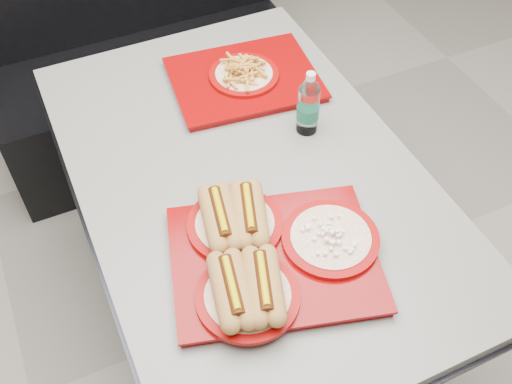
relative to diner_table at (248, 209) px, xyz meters
name	(u,v)px	position (x,y,z in m)	size (l,w,h in m)	color
ground	(250,310)	(0.00, 0.00, -0.58)	(6.00, 6.00, 0.00)	#9C968B
diner_table	(248,209)	(0.00, 0.00, 0.00)	(0.92, 1.42, 0.75)	black
booth_bench	(144,57)	(0.00, 1.09, -0.18)	(1.30, 0.57, 1.35)	black
tray_near	(266,253)	(-0.08, -0.29, 0.20)	(0.57, 0.50, 0.11)	#7B0304
tray_far	(244,76)	(0.15, 0.36, 0.19)	(0.49, 0.40, 0.09)	#7B0304
water_bottle	(308,106)	(0.23, 0.08, 0.25)	(0.06, 0.06, 0.20)	silver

